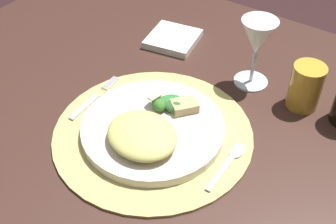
# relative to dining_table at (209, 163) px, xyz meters

# --- Properties ---
(dining_table) EXTENTS (1.40, 0.87, 0.71)m
(dining_table) POSITION_rel_dining_table_xyz_m (0.00, 0.00, 0.00)
(dining_table) COLOR #3E261E
(dining_table) RESTS_ON ground
(placemat) EXTENTS (0.38, 0.38, 0.01)m
(placemat) POSITION_rel_dining_table_xyz_m (-0.07, -0.12, 0.15)
(placemat) COLOR tan
(placemat) RESTS_ON dining_table
(dinner_plate) EXTENTS (0.27, 0.27, 0.02)m
(dinner_plate) POSITION_rel_dining_table_xyz_m (-0.07, -0.12, 0.16)
(dinner_plate) COLOR silver
(dinner_plate) RESTS_ON placemat
(pasta_serving) EXTENTS (0.16, 0.14, 0.03)m
(pasta_serving) POSITION_rel_dining_table_xyz_m (-0.05, -0.16, 0.19)
(pasta_serving) COLOR #D6CC6C
(pasta_serving) RESTS_ON dinner_plate
(salad_greens) EXTENTS (0.09, 0.08, 0.03)m
(salad_greens) POSITION_rel_dining_table_xyz_m (-0.07, -0.06, 0.18)
(salad_greens) COLOR #2F5F2F
(salad_greens) RESTS_ON dinner_plate
(bread_piece) EXTENTS (0.06, 0.06, 0.02)m
(bread_piece) POSITION_rel_dining_table_xyz_m (-0.04, -0.05, 0.18)
(bread_piece) COLOR tan
(bread_piece) RESTS_ON dinner_plate
(fork) EXTENTS (0.02, 0.15, 0.00)m
(fork) POSITION_rel_dining_table_xyz_m (-0.22, -0.11, 0.16)
(fork) COLOR silver
(fork) RESTS_ON placemat
(spoon) EXTENTS (0.03, 0.13, 0.01)m
(spoon) POSITION_rel_dining_table_xyz_m (0.09, -0.09, 0.16)
(spoon) COLOR silver
(spoon) RESTS_ON placemat
(napkin) EXTENTS (0.13, 0.13, 0.02)m
(napkin) POSITION_rel_dining_table_xyz_m (-0.21, 0.17, 0.16)
(napkin) COLOR white
(napkin) RESTS_ON dining_table
(wine_glass) EXTENTS (0.07, 0.07, 0.15)m
(wine_glass) POSITION_rel_dining_table_xyz_m (0.01, 0.14, 0.26)
(wine_glass) COLOR silver
(wine_glass) RESTS_ON dining_table
(amber_tumbler) EXTENTS (0.06, 0.06, 0.10)m
(amber_tumbler) POSITION_rel_dining_table_xyz_m (0.13, 0.13, 0.20)
(amber_tumbler) COLOR gold
(amber_tumbler) RESTS_ON dining_table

